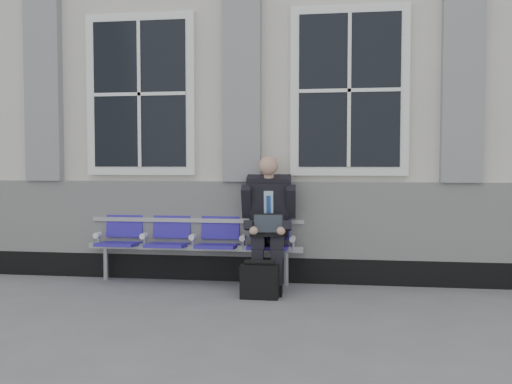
# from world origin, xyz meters

# --- Properties ---
(ground) EXTENTS (70.00, 70.00, 0.00)m
(ground) POSITION_xyz_m (0.00, 0.00, 0.00)
(ground) COLOR slate
(ground) RESTS_ON ground
(station_building) EXTENTS (14.40, 4.40, 4.49)m
(station_building) POSITION_xyz_m (-0.02, 3.47, 2.22)
(station_building) COLOR beige
(station_building) RESTS_ON ground
(bench) EXTENTS (2.60, 0.47, 0.91)m
(bench) POSITION_xyz_m (-1.46, 1.32, 0.55)
(bench) COLOR #9EA0A3
(bench) RESTS_ON ground
(businessman) EXTENTS (0.64, 0.85, 1.50)m
(businessman) POSITION_xyz_m (-0.55, 1.18, 0.80)
(businessman) COLOR black
(businessman) RESTS_ON ground
(briefcase) EXTENTS (0.40, 0.17, 0.41)m
(briefcase) POSITION_xyz_m (-0.57, 0.62, 0.19)
(briefcase) COLOR black
(briefcase) RESTS_ON ground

